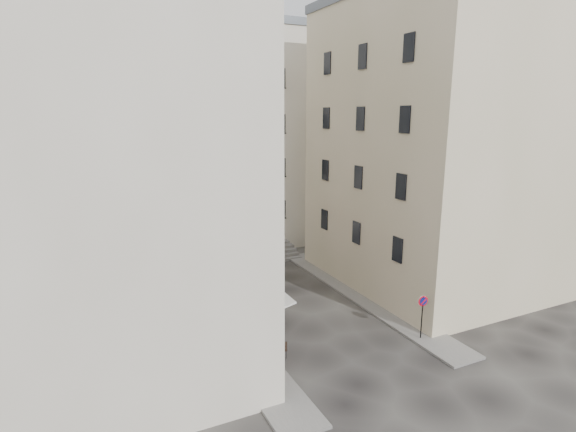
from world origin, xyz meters
TOP-DOWN VIEW (x-y plane):
  - ground at (0.00, 0.00)m, footprint 90.00×90.00m
  - sidewalk_left at (-4.50, 4.00)m, footprint 2.00×22.00m
  - sidewalk_right at (4.50, 3.00)m, footprint 2.00×18.00m
  - building_left at (-10.50, 3.00)m, footprint 12.20×16.20m
  - building_right at (10.50, 3.50)m, footprint 12.20×14.20m
  - building_back at (-1.00, 19.00)m, footprint 18.20×10.20m
  - cafe_storefront at (-4.32, 1.00)m, footprint 1.74×7.30m
  - stone_steps at (0.00, 12.57)m, footprint 9.00×3.15m
  - bollard_near at (-3.25, -1.00)m, footprint 0.12×0.12m
  - bollard_mid at (-3.25, 2.50)m, footprint 0.12×0.12m
  - bollard_far at (-3.25, 6.00)m, footprint 0.12×0.12m
  - no_parking_sign at (4.00, -3.23)m, footprint 0.55×0.13m
  - bistro_table_a at (-3.55, -1.72)m, footprint 1.20×0.56m
  - bistro_table_b at (-2.85, 0.16)m, footprint 1.25×0.59m
  - bistro_table_c at (-3.16, 1.28)m, footprint 1.20×0.56m
  - bistro_table_d at (-3.13, 3.36)m, footprint 1.32×0.62m
  - bistro_table_e at (-3.56, 4.88)m, footprint 1.24×0.58m
  - pedestrian at (-2.16, 1.87)m, footprint 0.83×0.70m

SIDE VIEW (x-z plane):
  - ground at x=0.00m, z-range 0.00..0.00m
  - sidewalk_left at x=-4.50m, z-range 0.00..0.12m
  - sidewalk_right at x=4.50m, z-range 0.00..0.12m
  - stone_steps at x=0.00m, z-range 0.00..0.80m
  - bistro_table_c at x=-3.16m, z-range 0.01..0.85m
  - bistro_table_a at x=-3.55m, z-range 0.01..0.86m
  - bistro_table_e at x=-3.56m, z-range 0.01..0.88m
  - bistro_table_b at x=-2.85m, z-range 0.01..0.89m
  - bistro_table_d at x=-3.13m, z-range 0.01..0.94m
  - bollard_near at x=-3.25m, z-range 0.04..1.02m
  - bollard_mid at x=-3.25m, z-range 0.04..1.02m
  - bollard_far at x=-3.25m, z-range 0.04..1.02m
  - pedestrian at x=-2.16m, z-range 0.00..1.93m
  - no_parking_sign at x=4.00m, z-range 0.50..2.91m
  - cafe_storefront at x=-4.32m, z-range 0.13..3.63m
  - building_right at x=10.50m, z-range 0.01..18.61m
  - building_back at x=-1.00m, z-range 0.01..18.61m
  - building_left at x=-10.50m, z-range 0.01..20.61m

